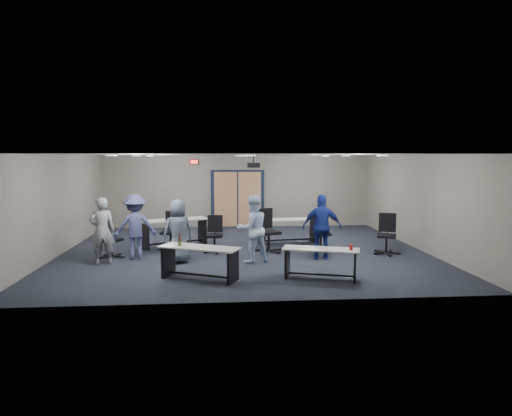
{
  "coord_description": "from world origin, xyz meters",
  "views": [
    {
      "loc": [
        -0.69,
        -12.59,
        2.65
      ],
      "look_at": [
        0.31,
        -0.3,
        1.25
      ],
      "focal_mm": 32.0,
      "sensor_mm": 36.0,
      "label": 1
    }
  ],
  "objects": [
    {
      "name": "left_wall",
      "position": [
        -5.0,
        0.0,
        1.35
      ],
      "size": [
        0.04,
        9.0,
        2.7
      ],
      "primitive_type": "cube",
      "color": "gray",
      "rests_on": "floor"
    },
    {
      "name": "table_back_left",
      "position": [
        -2.01,
        0.92,
        0.55
      ],
      "size": [
        2.07,
        1.4,
        0.8
      ],
      "rotation": [
        0.0,
        0.0,
        0.42
      ],
      "color": "#BAB9B0",
      "rests_on": "floor"
    },
    {
      "name": "chair_back_c",
      "position": [
        0.67,
        -0.17,
        0.6
      ],
      "size": [
        0.99,
        0.99,
        1.2
      ],
      "primitive_type": null,
      "rotation": [
        0.0,
        0.0,
        0.41
      ],
      "color": "black",
      "rests_on": "floor"
    },
    {
      "name": "chair_back_d",
      "position": [
        2.15,
        -0.12,
        0.53
      ],
      "size": [
        0.81,
        0.81,
        1.05
      ],
      "primitive_type": null,
      "rotation": [
        0.0,
        0.0,
        0.26
      ],
      "color": "black",
      "rests_on": "floor"
    },
    {
      "name": "double_door",
      "position": [
        0.0,
        4.46,
        1.05
      ],
      "size": [
        2.0,
        0.07,
        2.2
      ],
      "color": "black",
      "rests_on": "back_wall"
    },
    {
      "name": "ceiling",
      "position": [
        0.0,
        0.0,
        2.7
      ],
      "size": [
        10.0,
        9.0,
        0.04
      ],
      "primitive_type": "cube",
      "color": "silver",
      "rests_on": "back_wall"
    },
    {
      "name": "person_lightblue",
      "position": [
        0.13,
        -1.36,
        0.85
      ],
      "size": [
        1.0,
        0.89,
        1.7
      ],
      "primitive_type": "imported",
      "rotation": [
        0.0,
        0.0,
        3.49
      ],
      "color": "#C0D9FF",
      "rests_on": "floor"
    },
    {
      "name": "person_plaid",
      "position": [
        -1.72,
        -1.26,
        0.8
      ],
      "size": [
        0.92,
        0.79,
        1.6
      ],
      "primitive_type": "imported",
      "rotation": [
        0.0,
        0.0,
        3.59
      ],
      "color": "#505A6E",
      "rests_on": "floor"
    },
    {
      "name": "floor",
      "position": [
        0.0,
        0.0,
        0.0
      ],
      "size": [
        10.0,
        10.0,
        0.0
      ],
      "primitive_type": "plane",
      "color": "black",
      "rests_on": "ground"
    },
    {
      "name": "chair_back_a",
      "position": [
        -2.08,
        0.36,
        0.54
      ],
      "size": [
        0.84,
        0.84,
        1.09
      ],
      "primitive_type": null,
      "rotation": [
        0.0,
        0.0,
        -0.28
      ],
      "color": "black",
      "rests_on": "floor"
    },
    {
      "name": "chair_back_b",
      "position": [
        -0.83,
        -0.07,
        0.51
      ],
      "size": [
        0.69,
        0.69,
        1.01
      ],
      "primitive_type": null,
      "rotation": [
        0.0,
        0.0,
        -0.09
      ],
      "color": "black",
      "rests_on": "floor"
    },
    {
      "name": "chair_loose_right",
      "position": [
        3.84,
        -0.71,
        0.55
      ],
      "size": [
        0.91,
        0.91,
        1.1
      ],
      "primitive_type": null,
      "rotation": [
        0.0,
        0.0,
        -0.4
      ],
      "color": "black",
      "rests_on": "floor"
    },
    {
      "name": "table_front_left",
      "position": [
        -1.13,
        -2.86,
        0.49
      ],
      "size": [
        1.84,
        1.27,
        0.98
      ],
      "rotation": [
        0.0,
        0.0,
        -0.44
      ],
      "color": "#BAB9B0",
      "rests_on": "floor"
    },
    {
      "name": "table_front_right",
      "position": [
        1.5,
        -3.03,
        0.46
      ],
      "size": [
        1.73,
        1.02,
        0.78
      ],
      "rotation": [
        0.0,
        0.0,
        -0.31
      ],
      "color": "#BAB9B0",
      "rests_on": "floor"
    },
    {
      "name": "back_wall",
      "position": [
        0.0,
        4.5,
        1.35
      ],
      "size": [
        10.0,
        0.04,
        2.7
      ],
      "primitive_type": "cube",
      "color": "gray",
      "rests_on": "floor"
    },
    {
      "name": "person_back",
      "position": [
        -2.87,
        -0.71,
        0.84
      ],
      "size": [
        1.21,
        0.87,
        1.68
      ],
      "primitive_type": "imported",
      "rotation": [
        0.0,
        0.0,
        3.38
      ],
      "color": "#46497E",
      "rests_on": "floor"
    },
    {
      "name": "front_wall",
      "position": [
        0.0,
        -4.5,
        1.35
      ],
      "size": [
        10.0,
        0.04,
        2.7
      ],
      "primitive_type": "cube",
      "color": "gray",
      "rests_on": "floor"
    },
    {
      "name": "right_wall",
      "position": [
        5.0,
        0.0,
        1.35
      ],
      "size": [
        0.04,
        9.0,
        2.7
      ],
      "primitive_type": "cube",
      "color": "gray",
      "rests_on": "floor"
    },
    {
      "name": "exit_sign",
      "position": [
        -1.6,
        4.44,
        2.45
      ],
      "size": [
        0.32,
        0.07,
        0.18
      ],
      "color": "black",
      "rests_on": "back_wall"
    },
    {
      "name": "chair_loose_left",
      "position": [
        -3.52,
        -0.58,
        0.52
      ],
      "size": [
        0.88,
        0.88,
        1.03
      ],
      "primitive_type": null,
      "rotation": [
        0.0,
        0.0,
        1.09
      ],
      "color": "black",
      "rests_on": "floor"
    },
    {
      "name": "ceiling_projector",
      "position": [
        0.3,
        0.5,
        2.4
      ],
      "size": [
        0.35,
        0.32,
        0.37
      ],
      "color": "black",
      "rests_on": "ceiling"
    },
    {
      "name": "person_gray",
      "position": [
        -3.56,
        -1.27,
        0.83
      ],
      "size": [
        0.67,
        0.51,
        1.67
      ],
      "primitive_type": "imported",
      "rotation": [
        0.0,
        0.0,
        3.34
      ],
      "color": "gray",
      "rests_on": "floor"
    },
    {
      "name": "table_back_right",
      "position": [
        1.41,
        1.11,
        0.51
      ],
      "size": [
        1.9,
        0.86,
        0.74
      ],
      "rotation": [
        0.0,
        0.0,
        0.14
      ],
      "color": "#BAB9B0",
      "rests_on": "floor"
    },
    {
      "name": "ceiling_can_lights",
      "position": [
        0.0,
        0.25,
        2.67
      ],
      "size": [
        6.24,
        5.74,
        0.02
      ],
      "primitive_type": null,
      "color": "white",
      "rests_on": "ceiling"
    },
    {
      "name": "person_navy",
      "position": [
        1.95,
        -1.16,
        0.85
      ],
      "size": [
        1.05,
        0.6,
        1.69
      ],
      "primitive_type": "imported",
      "rotation": [
        0.0,
        0.0,
        2.94
      ],
      "color": "navy",
      "rests_on": "floor"
    }
  ]
}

